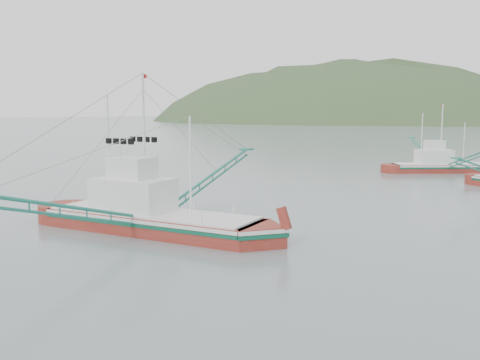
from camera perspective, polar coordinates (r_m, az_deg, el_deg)
The scene contains 4 objects.
ground at distance 37.64m, azimuth -5.78°, elevation -5.76°, with size 1200.00×1200.00×0.00m, color slate.
main_boat at distance 38.47m, azimuth -9.63°, elevation -2.31°, with size 16.91×29.34×12.01m.
bg_boat_far at distance 79.73m, azimuth 20.85°, elevation 2.36°, with size 20.21×21.53×10.18m.
headland_left at distance 437.52m, azimuth 10.95°, elevation 6.18°, with size 448.00×308.00×210.00m, color #324A26.
Camera 1 is at (25.86, -25.98, 8.57)m, focal length 40.00 mm.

